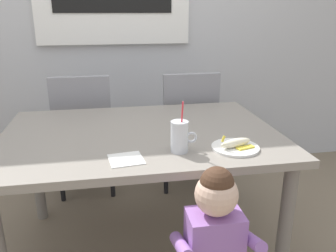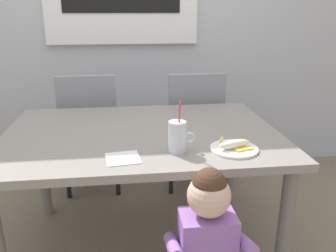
{
  "view_description": "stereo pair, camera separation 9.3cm",
  "coord_description": "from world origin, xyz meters",
  "views": [
    {
      "loc": [
        -0.16,
        -1.78,
        1.4
      ],
      "look_at": [
        0.14,
        -0.1,
        0.82
      ],
      "focal_mm": 36.66,
      "sensor_mm": 36.0,
      "label": 1
    },
    {
      "loc": [
        -0.07,
        -1.79,
        1.4
      ],
      "look_at": [
        0.14,
        -0.1,
        0.82
      ],
      "focal_mm": 36.66,
      "sensor_mm": 36.0,
      "label": 2
    }
  ],
  "objects": [
    {
      "name": "dining_table",
      "position": [
        0.0,
        0.0,
        0.67
      ],
      "size": [
        1.5,
        1.05,
        0.76
      ],
      "color": "gray",
      "rests_on": "ground"
    },
    {
      "name": "milk_cup",
      "position": [
        0.15,
        -0.31,
        0.83
      ],
      "size": [
        0.13,
        0.08,
        0.25
      ],
      "color": "silver",
      "rests_on": "dining_table"
    },
    {
      "name": "ground_plane",
      "position": [
        0.0,
        0.0,
        0.0
      ],
      "size": [
        24.0,
        24.0,
        0.0
      ],
      "primitive_type": "plane",
      "color": "#7A6B56"
    },
    {
      "name": "toddler_standing",
      "position": [
        0.22,
        -0.67,
        0.53
      ],
      "size": [
        0.33,
        0.24,
        0.84
      ],
      "color": "#3F4760",
      "rests_on": "ground"
    },
    {
      "name": "back_wall",
      "position": [
        -0.0,
        1.21,
        1.45
      ],
      "size": [
        6.4,
        0.17,
        2.9
      ],
      "color": "silver",
      "rests_on": "ground"
    },
    {
      "name": "paper_napkin",
      "position": [
        -0.1,
        -0.36,
        0.76
      ],
      "size": [
        0.17,
        0.17,
        0.0
      ],
      "primitive_type": "cube",
      "rotation": [
        0.0,
        0.0,
        0.13
      ],
      "color": "white",
      "rests_on": "dining_table"
    },
    {
      "name": "snack_plate",
      "position": [
        0.43,
        -0.32,
        0.77
      ],
      "size": [
        0.23,
        0.23,
        0.01
      ],
      "primitive_type": "cylinder",
      "color": "white",
      "rests_on": "dining_table"
    },
    {
      "name": "dining_chair_right",
      "position": [
        0.44,
        0.73,
        0.54
      ],
      "size": [
        0.44,
        0.44,
        0.96
      ],
      "rotation": [
        0.0,
        0.0,
        3.14
      ],
      "color": "gray",
      "rests_on": "ground"
    },
    {
      "name": "dining_chair_left",
      "position": [
        -0.36,
        0.76,
        0.54
      ],
      "size": [
        0.44,
        0.44,
        0.96
      ],
      "rotation": [
        0.0,
        0.0,
        3.14
      ],
      "color": "gray",
      "rests_on": "ground"
    },
    {
      "name": "peeled_banana",
      "position": [
        0.43,
        -0.33,
        0.79
      ],
      "size": [
        0.18,
        0.12,
        0.07
      ],
      "rotation": [
        0.0,
        0.0,
        0.29
      ],
      "color": "#F4EAC6",
      "rests_on": "snack_plate"
    }
  ]
}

